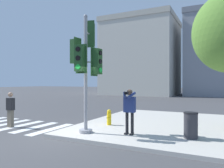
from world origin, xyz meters
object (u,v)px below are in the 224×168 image
Objects in this scene: fire_hydrant at (109,117)px; pedestrian_distant at (10,109)px; traffic_signal_pole at (86,60)px; trash_bin at (191,125)px; person_photographer at (129,107)px.

pedestrian_distant is at bearing -155.52° from fire_hydrant.
fire_hydrant is (0.11, 1.67, -2.33)m from traffic_signal_pole.
trash_bin is at bearing 13.67° from traffic_signal_pole.
traffic_signal_pole reaches higher than person_photographer.
traffic_signal_pole is 2.72× the size of person_photographer.
fire_hydrant is at bearing 24.48° from pedestrian_distant.
pedestrian_distant is at bearing -178.10° from traffic_signal_pole.
fire_hydrant is at bearing 166.78° from trash_bin.
person_photographer is at bearing 6.62° from pedestrian_distant.
pedestrian_distant is at bearing -172.37° from trash_bin.
pedestrian_distant is (-5.36, -0.62, -0.27)m from person_photographer.
traffic_signal_pole is 2.34m from person_photographer.
person_photographer is at bearing -39.62° from fire_hydrant.
traffic_signal_pole is at bearing -161.98° from person_photographer.
pedestrian_distant is 2.29× the size of fire_hydrant.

